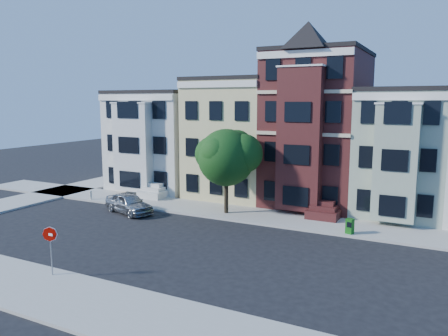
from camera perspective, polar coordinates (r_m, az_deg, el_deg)
The scene contains 12 objects.
ground at distance 24.09m, azimuth 2.51°, elevation -11.54°, with size 120.00×120.00×0.00m, color black.
far_sidewalk at distance 31.18m, azimuth 8.69°, elevation -6.75°, with size 60.00×4.00×0.15m, color #9E9B93.
near_sidewalk at distance 17.73m, azimuth -8.99°, elevation -19.20°, with size 60.00×4.00×0.15m, color #9E9B93.
house_white at distance 42.88m, azimuth -7.66°, elevation 3.51°, with size 8.00×9.00×9.00m, color silver.
house_yellow at distance 38.84m, azimuth 2.09°, elevation 3.79°, with size 7.00×9.00×10.00m, color #D0C387.
house_brown at distance 36.37m, azimuth 12.18°, elevation 4.84°, with size 7.00×9.00×12.00m, color #421716.
house_green at distance 35.39m, azimuth 22.31°, elevation 1.84°, with size 6.00×9.00×9.00m, color #919F89.
street_tree at distance 31.78m, azimuth 0.30°, elevation 0.86°, with size 6.60×6.60×7.68m, color #1A4717, non-canonical shape.
parked_car at distance 33.61m, azimuth -12.33°, elevation -4.51°, with size 1.81×4.49×1.53m, color #92959A.
newspaper_box at distance 28.54m, azimuth 16.11°, elevation -7.31°, with size 0.43×0.38×0.95m, color #125C14.
fire_hydrant at distance 38.47m, azimuth -17.00°, elevation -3.49°, with size 0.21×0.21×0.60m, color beige.
stop_sign at distance 22.50m, azimuth -21.67°, elevation -9.66°, with size 0.73×0.10×2.67m, color #B70900, non-canonical shape.
Camera 1 is at (9.37, -20.56, 8.35)m, focal length 35.00 mm.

